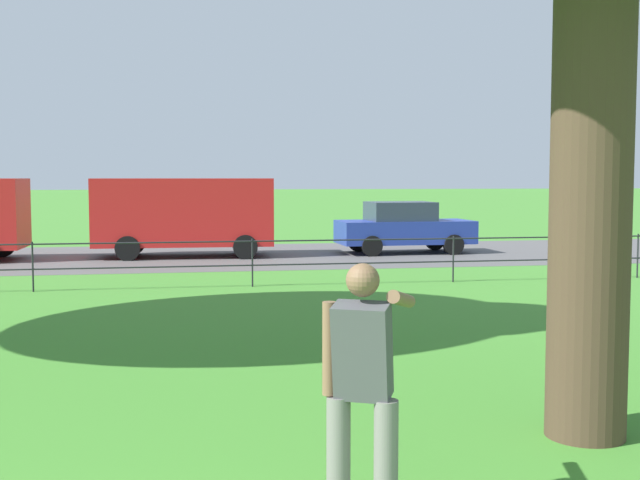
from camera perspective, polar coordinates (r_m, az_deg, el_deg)
street_strip at (r=23.88m, az=-11.46°, el=-1.17°), size 80.00×7.94×0.01m
park_fence at (r=17.07m, az=-12.03°, el=-1.12°), size 30.62×0.04×1.00m
person_thrower at (r=5.46m, az=2.97°, el=-9.92°), size 0.74×0.71×1.73m
panel_van_far_right at (r=23.80m, az=-9.37°, el=1.90°), size 5.07×2.25×2.24m
car_blue_left at (r=24.76m, az=5.81°, el=0.89°), size 4.05×1.90×1.54m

